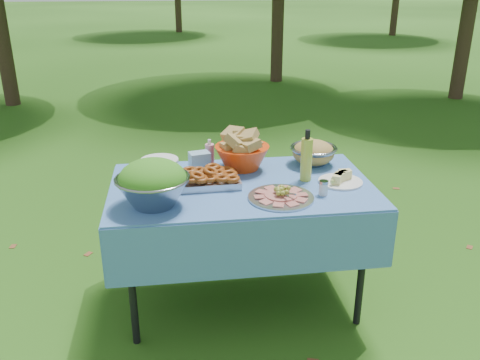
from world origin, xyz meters
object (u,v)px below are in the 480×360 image
object	(u,v)px
salad_bowl	(153,183)
oil_bottle	(307,155)
bread_bowl	(242,151)
picnic_table	(242,244)
plate_stack	(160,164)
pasta_bowl_steel	(313,152)
charcuterie_platter	(281,192)

from	to	relation	value
salad_bowl	oil_bottle	size ratio (longest dim) A/B	1.25
salad_bowl	bread_bowl	distance (m)	0.70
bread_bowl	oil_bottle	xyz separation A→B (m)	(0.33, -0.24, 0.04)
picnic_table	oil_bottle	bearing A→B (deg)	3.19
salad_bowl	bread_bowl	bearing A→B (deg)	42.19
picnic_table	salad_bowl	xyz separation A→B (m)	(-0.48, -0.21, 0.50)
plate_stack	pasta_bowl_steel	bearing A→B (deg)	-1.61
picnic_table	charcuterie_platter	xyz separation A→B (m)	(0.18, -0.22, 0.42)
bread_bowl	pasta_bowl_steel	distance (m)	0.45
picnic_table	pasta_bowl_steel	world-z (taller)	pasta_bowl_steel
picnic_table	oil_bottle	world-z (taller)	oil_bottle
salad_bowl	charcuterie_platter	distance (m)	0.66
plate_stack	oil_bottle	world-z (taller)	oil_bottle
plate_stack	salad_bowl	bearing A→B (deg)	-92.47
salad_bowl	plate_stack	distance (m)	0.53
charcuterie_platter	oil_bottle	size ratio (longest dim) A/B	1.17
picnic_table	pasta_bowl_steel	bearing A→B (deg)	29.89
picnic_table	pasta_bowl_steel	xyz separation A→B (m)	(0.49, 0.28, 0.46)
pasta_bowl_steel	charcuterie_platter	bearing A→B (deg)	-121.84
pasta_bowl_steel	charcuterie_platter	size ratio (longest dim) A/B	0.81
picnic_table	salad_bowl	distance (m)	0.73
plate_stack	bread_bowl	size ratio (longest dim) A/B	0.70
salad_bowl	plate_stack	xyz separation A→B (m)	(0.02, 0.52, -0.09)
pasta_bowl_steel	oil_bottle	bearing A→B (deg)	-113.94
plate_stack	charcuterie_platter	world-z (taller)	charcuterie_platter
bread_bowl	pasta_bowl_steel	size ratio (longest dim) A/B	1.16
bread_bowl	charcuterie_platter	world-z (taller)	bread_bowl
bread_bowl	oil_bottle	world-z (taller)	oil_bottle
salad_bowl	plate_stack	bearing A→B (deg)	87.53
oil_bottle	pasta_bowl_steel	bearing A→B (deg)	66.06
pasta_bowl_steel	oil_bottle	size ratio (longest dim) A/B	0.95
charcuterie_platter	picnic_table	bearing A→B (deg)	129.04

